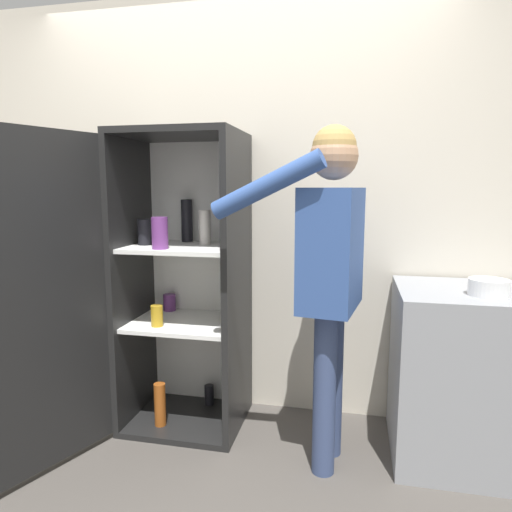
% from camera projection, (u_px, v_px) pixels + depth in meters
% --- Properties ---
extents(ground_plane, '(12.00, 12.00, 0.00)m').
position_uv_depth(ground_plane, '(188.00, 496.00, 2.10)').
color(ground_plane, '#4C4742').
extents(wall_back, '(7.00, 0.06, 2.55)m').
position_uv_depth(wall_back, '(239.00, 208.00, 2.85)').
color(wall_back, beige).
rests_on(wall_back, ground_plane).
extents(refrigerator, '(0.97, 1.19, 1.71)m').
position_uv_depth(refrigerator, '(158.00, 285.00, 2.58)').
color(refrigerator, black).
rests_on(refrigerator, ground_plane).
extents(person, '(0.71, 0.57, 1.69)m').
position_uv_depth(person, '(330.00, 256.00, 2.20)').
color(person, '#384770').
rests_on(person, ground_plane).
extents(counter, '(0.78, 0.64, 0.90)m').
position_uv_depth(counter, '(473.00, 375.00, 2.34)').
color(counter, gray).
rests_on(counter, ground_plane).
extents(bowl, '(0.18, 0.18, 0.08)m').
position_uv_depth(bowl, '(489.00, 287.00, 2.15)').
color(bowl, white).
rests_on(bowl, counter).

